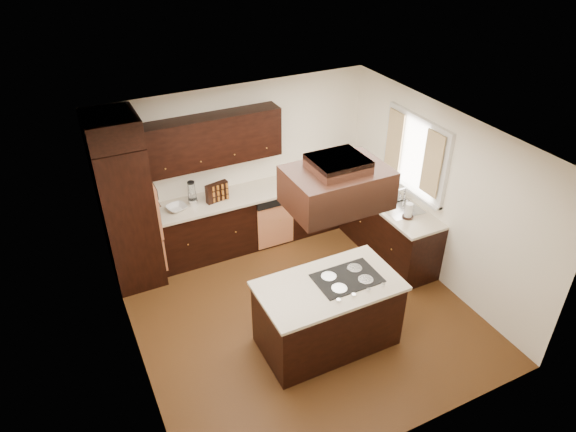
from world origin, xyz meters
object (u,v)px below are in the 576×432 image
at_px(island, 327,315).
at_px(range_hood, 337,187).
at_px(spice_rack, 217,192).
at_px(oven_column, 128,215).

height_order(island, range_hood, range_hood).
bearing_deg(range_hood, spice_rack, 104.10).
relative_size(island, spice_rack, 4.67).
distance_m(range_hood, spice_rack, 2.63).
distance_m(oven_column, range_hood, 3.13).
bearing_deg(island, spice_rack, 102.29).
xyz_separation_m(island, spice_rack, (-0.51, 2.38, 0.62)).
relative_size(island, range_hood, 1.54).
bearing_deg(spice_rack, range_hood, -88.03).
xyz_separation_m(oven_column, range_hood, (1.88, -2.25, 1.10)).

